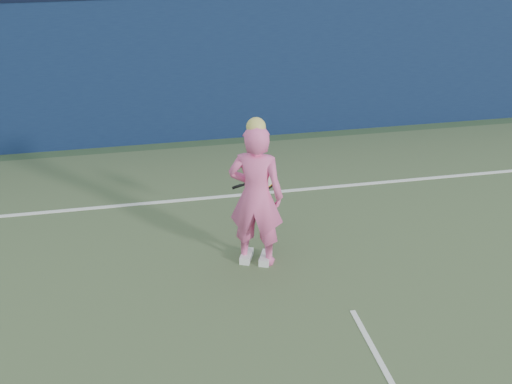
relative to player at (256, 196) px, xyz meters
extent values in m
plane|color=#2E4A2D|center=(0.84, -2.21, -0.90)|extent=(80.00, 80.00, 0.00)
cube|color=#0E1C3E|center=(0.84, 4.29, 0.35)|extent=(24.00, 0.40, 2.50)
imported|color=pink|center=(0.00, 0.00, -0.01)|extent=(0.77, 0.65, 1.79)
sphere|color=#D4C85F|center=(0.00, 0.00, 0.86)|extent=(0.22, 0.22, 0.22)
cube|color=white|center=(0.11, -0.05, -0.85)|extent=(0.22, 0.30, 0.10)
cube|color=white|center=(-0.11, 0.05, -0.85)|extent=(0.22, 0.30, 0.10)
torus|color=black|center=(0.22, 0.45, 0.00)|extent=(0.31, 0.12, 0.31)
torus|color=#C88F12|center=(0.22, 0.45, 0.00)|extent=(0.26, 0.09, 0.26)
cylinder|color=beige|center=(0.22, 0.45, 0.00)|extent=(0.25, 0.08, 0.25)
cylinder|color=black|center=(-0.02, 0.48, -0.06)|extent=(0.28, 0.04, 0.10)
cylinder|color=black|center=(-0.15, 0.50, -0.11)|extent=(0.13, 0.04, 0.07)
cube|color=white|center=(0.84, 1.79, -0.89)|extent=(11.00, 0.08, 0.01)
camera|label=1|loc=(-1.30, -6.58, 3.41)|focal=45.00mm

